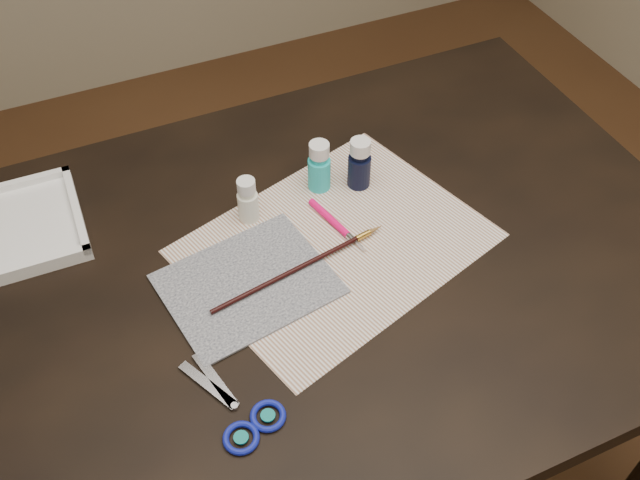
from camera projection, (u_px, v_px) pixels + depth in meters
name	position (u px, v px, depth m)	size (l,w,h in m)	color
ground	(320.00, 464.00, 1.73)	(3.50, 3.50, 0.02)	#422614
table	(320.00, 381.00, 1.45)	(1.30, 0.90, 0.75)	black
paper	(336.00, 243.00, 1.20)	(0.47, 0.36, 0.00)	white
canvas	(248.00, 284.00, 1.13)	(0.26, 0.21, 0.00)	black
paint_bottle_white	(248.00, 200.00, 1.21)	(0.04, 0.04, 0.09)	white
paint_bottle_cyan	(319.00, 166.00, 1.25)	(0.04, 0.04, 0.10)	#22CACD
paint_bottle_navy	(359.00, 164.00, 1.26)	(0.04, 0.04, 0.10)	black
paintbrush	(301.00, 267.00, 1.15)	(0.33, 0.01, 0.01)	black
craft_knife	(338.00, 226.00, 1.21)	(0.15, 0.01, 0.01)	#FF0A67
scissors	(223.00, 401.00, 0.99)	(0.20, 0.10, 0.01)	silver
palette_tray	(15.00, 228.00, 1.20)	(0.22, 0.22, 0.03)	white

